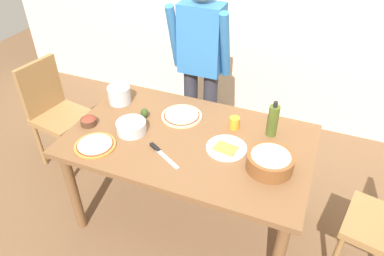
{
  "coord_description": "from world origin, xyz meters",
  "views": [
    {
      "loc": [
        0.71,
        -1.71,
        2.22
      ],
      "look_at": [
        0.0,
        0.05,
        0.81
      ],
      "focal_mm": 33.5,
      "sensor_mm": 36.0,
      "label": 1
    }
  ],
  "objects_px": {
    "pizza_raw_on_board": "(182,116)",
    "small_sauce_bowl": "(88,121)",
    "popcorn_bowl": "(270,160)",
    "steel_pot": "(119,94)",
    "avocado": "(144,113)",
    "chair_wooden_left": "(55,109)",
    "cup_orange": "(234,123)",
    "mixing_bowl_steel": "(131,127)",
    "person_cook": "(201,61)",
    "plate_with_slice": "(226,148)",
    "dining_table": "(189,149)",
    "chef_knife": "(161,153)",
    "pizza_cooked_on_tray": "(95,145)",
    "olive_oil_bottle": "(273,120)"
  },
  "relations": [
    {
      "from": "pizza_raw_on_board",
      "to": "small_sauce_bowl",
      "type": "distance_m",
      "value": 0.65
    },
    {
      "from": "pizza_raw_on_board",
      "to": "popcorn_bowl",
      "type": "xyz_separation_m",
      "value": [
        0.69,
        -0.3,
        0.05
      ]
    },
    {
      "from": "steel_pot",
      "to": "avocado",
      "type": "xyz_separation_m",
      "value": [
        0.27,
        -0.11,
        -0.03
      ]
    },
    {
      "from": "chair_wooden_left",
      "to": "cup_orange",
      "type": "relative_size",
      "value": 11.18
    },
    {
      "from": "mixing_bowl_steel",
      "to": "person_cook",
      "type": "bearing_deg",
      "value": 77.93
    },
    {
      "from": "plate_with_slice",
      "to": "small_sauce_bowl",
      "type": "xyz_separation_m",
      "value": [
        -0.97,
        -0.1,
        0.02
      ]
    },
    {
      "from": "mixing_bowl_steel",
      "to": "avocado",
      "type": "relative_size",
      "value": 2.86
    },
    {
      "from": "dining_table",
      "to": "chef_knife",
      "type": "bearing_deg",
      "value": -117.24
    },
    {
      "from": "popcorn_bowl",
      "to": "mixing_bowl_steel",
      "type": "bearing_deg",
      "value": 179.45
    },
    {
      "from": "pizza_cooked_on_tray",
      "to": "olive_oil_bottle",
      "type": "relative_size",
      "value": 1.04
    },
    {
      "from": "chair_wooden_left",
      "to": "avocado",
      "type": "relative_size",
      "value": 13.57
    },
    {
      "from": "plate_with_slice",
      "to": "dining_table",
      "type": "bearing_deg",
      "value": 177.14
    },
    {
      "from": "dining_table",
      "to": "pizza_raw_on_board",
      "type": "relative_size",
      "value": 5.49
    },
    {
      "from": "person_cook",
      "to": "steel_pot",
      "type": "relative_size",
      "value": 9.34
    },
    {
      "from": "person_cook",
      "to": "small_sauce_bowl",
      "type": "height_order",
      "value": "person_cook"
    },
    {
      "from": "pizza_cooked_on_tray",
      "to": "small_sauce_bowl",
      "type": "xyz_separation_m",
      "value": [
        -0.18,
        0.19,
        0.02
      ]
    },
    {
      "from": "olive_oil_bottle",
      "to": "chef_knife",
      "type": "relative_size",
      "value": 0.97
    },
    {
      "from": "popcorn_bowl",
      "to": "avocado",
      "type": "relative_size",
      "value": 4.0
    },
    {
      "from": "pizza_cooked_on_tray",
      "to": "dining_table",
      "type": "bearing_deg",
      "value": 29.76
    },
    {
      "from": "olive_oil_bottle",
      "to": "avocado",
      "type": "relative_size",
      "value": 3.66
    },
    {
      "from": "dining_table",
      "to": "chef_knife",
      "type": "height_order",
      "value": "chef_knife"
    },
    {
      "from": "plate_with_slice",
      "to": "chef_knife",
      "type": "relative_size",
      "value": 0.99
    },
    {
      "from": "plate_with_slice",
      "to": "steel_pot",
      "type": "relative_size",
      "value": 1.5
    },
    {
      "from": "dining_table",
      "to": "popcorn_bowl",
      "type": "height_order",
      "value": "popcorn_bowl"
    },
    {
      "from": "dining_table",
      "to": "small_sauce_bowl",
      "type": "xyz_separation_m",
      "value": [
        -0.71,
        -0.12,
        0.12
      ]
    },
    {
      "from": "pizza_cooked_on_tray",
      "to": "popcorn_bowl",
      "type": "relative_size",
      "value": 0.95
    },
    {
      "from": "person_cook",
      "to": "pizza_raw_on_board",
      "type": "height_order",
      "value": "person_cook"
    },
    {
      "from": "steel_pot",
      "to": "small_sauce_bowl",
      "type": "bearing_deg",
      "value": -98.32
    },
    {
      "from": "pizza_cooked_on_tray",
      "to": "olive_oil_bottle",
      "type": "distance_m",
      "value": 1.16
    },
    {
      "from": "pizza_cooked_on_tray",
      "to": "mixing_bowl_steel",
      "type": "bearing_deg",
      "value": 57.57
    },
    {
      "from": "pizza_raw_on_board",
      "to": "mixing_bowl_steel",
      "type": "distance_m",
      "value": 0.38
    },
    {
      "from": "cup_orange",
      "to": "dining_table",
      "type": "bearing_deg",
      "value": -137.39
    },
    {
      "from": "pizza_raw_on_board",
      "to": "cup_orange",
      "type": "xyz_separation_m",
      "value": [
        0.39,
        0.01,
        0.03
      ]
    },
    {
      "from": "mixing_bowl_steel",
      "to": "avocado",
      "type": "bearing_deg",
      "value": 90.24
    },
    {
      "from": "pizza_raw_on_board",
      "to": "chef_knife",
      "type": "height_order",
      "value": "pizza_raw_on_board"
    },
    {
      "from": "popcorn_bowl",
      "to": "avocado",
      "type": "bearing_deg",
      "value": 168.29
    },
    {
      "from": "person_cook",
      "to": "cup_orange",
      "type": "xyz_separation_m",
      "value": [
        0.45,
        -0.53,
        -0.14
      ]
    },
    {
      "from": "chair_wooden_left",
      "to": "plate_with_slice",
      "type": "height_order",
      "value": "chair_wooden_left"
    },
    {
      "from": "mixing_bowl_steel",
      "to": "chef_knife",
      "type": "height_order",
      "value": "mixing_bowl_steel"
    },
    {
      "from": "person_cook",
      "to": "popcorn_bowl",
      "type": "height_order",
      "value": "person_cook"
    },
    {
      "from": "popcorn_bowl",
      "to": "steel_pot",
      "type": "xyz_separation_m",
      "value": [
        -1.21,
        0.3,
        0.0
      ]
    },
    {
      "from": "dining_table",
      "to": "olive_oil_bottle",
      "type": "distance_m",
      "value": 0.59
    },
    {
      "from": "mixing_bowl_steel",
      "to": "steel_pot",
      "type": "height_order",
      "value": "steel_pot"
    },
    {
      "from": "dining_table",
      "to": "pizza_cooked_on_tray",
      "type": "bearing_deg",
      "value": -150.24
    },
    {
      "from": "chair_wooden_left",
      "to": "plate_with_slice",
      "type": "xyz_separation_m",
      "value": [
        1.58,
        -0.21,
        0.23
      ]
    },
    {
      "from": "person_cook",
      "to": "mixing_bowl_steel",
      "type": "height_order",
      "value": "person_cook"
    },
    {
      "from": "pizza_raw_on_board",
      "to": "avocado",
      "type": "distance_m",
      "value": 0.27
    },
    {
      "from": "chair_wooden_left",
      "to": "pizza_raw_on_board",
      "type": "distance_m",
      "value": 1.2
    },
    {
      "from": "dining_table",
      "to": "popcorn_bowl",
      "type": "distance_m",
      "value": 0.58
    },
    {
      "from": "avocado",
      "to": "dining_table",
      "type": "bearing_deg",
      "value": -15.4
    }
  ]
}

